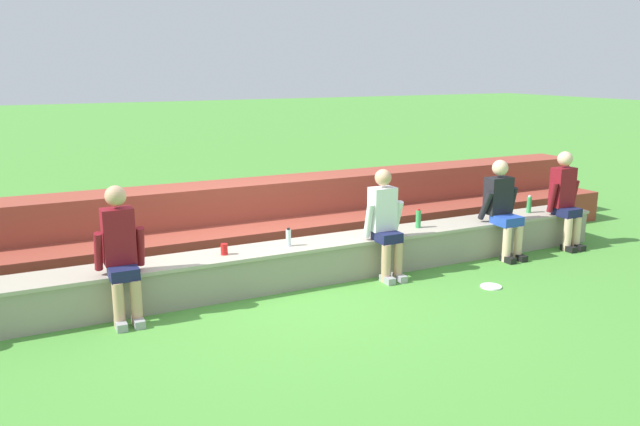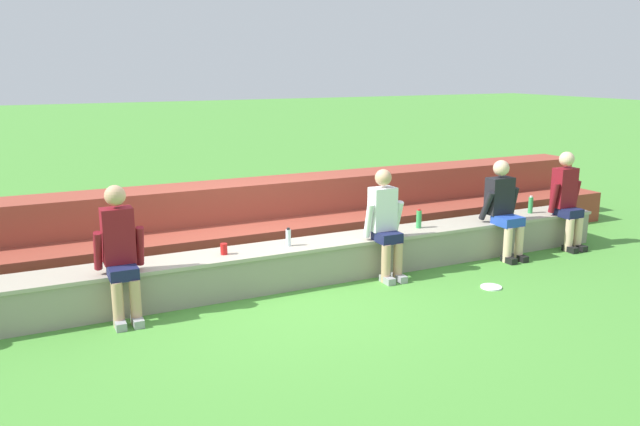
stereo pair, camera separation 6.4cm
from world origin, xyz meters
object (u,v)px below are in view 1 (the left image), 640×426
(water_bottle_center_gap, at_px, (288,238))
(plastic_cup_left_end, at_px, (224,249))
(person_right_of_center, at_px, (503,206))
(water_bottle_mid_right, at_px, (418,219))
(frisbee, at_px, (491,287))
(person_left_of_center, at_px, (121,251))
(person_center, at_px, (385,222))
(person_far_right, at_px, (565,198))
(water_bottle_near_left, at_px, (529,205))

(water_bottle_center_gap, xyz_separation_m, plastic_cup_left_end, (-0.77, 0.00, -0.04))
(person_right_of_center, xyz_separation_m, water_bottle_mid_right, (-1.16, 0.27, -0.10))
(water_bottle_mid_right, xyz_separation_m, frisbee, (0.21, -1.18, -0.57))
(person_left_of_center, bearing_deg, water_bottle_center_gap, 6.95)
(person_center, distance_m, plastic_cup_left_end, 1.94)
(person_far_right, bearing_deg, person_left_of_center, 179.62)
(person_right_of_center, height_order, frisbee, person_right_of_center)
(frisbee, bearing_deg, person_center, 135.93)
(water_bottle_near_left, relative_size, frisbee, 1.03)
(water_bottle_center_gap, height_order, water_bottle_mid_right, water_bottle_mid_right)
(person_center, bearing_deg, person_left_of_center, 179.32)
(person_center, height_order, plastic_cup_left_end, person_center)
(frisbee, bearing_deg, water_bottle_center_gap, 150.79)
(water_bottle_near_left, xyz_separation_m, plastic_cup_left_end, (-4.52, -0.05, -0.06))
(water_bottle_center_gap, bearing_deg, person_left_of_center, -173.05)
(person_center, distance_m, frisbee, 1.43)
(person_right_of_center, height_order, water_bottle_center_gap, person_right_of_center)
(water_bottle_near_left, bearing_deg, frisbee, -144.86)
(person_left_of_center, height_order, person_far_right, person_left_of_center)
(person_center, relative_size, plastic_cup_left_end, 10.56)
(water_bottle_near_left, distance_m, frisbee, 2.15)
(plastic_cup_left_end, bearing_deg, water_bottle_mid_right, 0.82)
(water_bottle_center_gap, relative_size, plastic_cup_left_end, 1.74)
(person_left_of_center, relative_size, person_far_right, 1.01)
(plastic_cup_left_end, bearing_deg, water_bottle_center_gap, -0.08)
(water_bottle_near_left, distance_m, water_bottle_mid_right, 1.91)
(person_center, distance_m, person_right_of_center, 1.86)
(person_far_right, xyz_separation_m, water_bottle_mid_right, (-2.25, 0.31, -0.12))
(person_left_of_center, distance_m, person_center, 3.05)
(plastic_cup_left_end, bearing_deg, person_far_right, -3.22)
(water_bottle_mid_right, distance_m, frisbee, 1.33)
(person_center, xyz_separation_m, water_bottle_center_gap, (-1.14, 0.27, -0.12))
(water_bottle_near_left, bearing_deg, person_right_of_center, -159.58)
(person_left_of_center, bearing_deg, water_bottle_mid_right, 4.14)
(person_right_of_center, xyz_separation_m, water_bottle_near_left, (0.75, 0.28, -0.10))
(person_center, bearing_deg, person_right_of_center, 1.25)
(person_far_right, bearing_deg, plastic_cup_left_end, 176.78)
(water_bottle_near_left, relative_size, water_bottle_mid_right, 1.00)
(plastic_cup_left_end, bearing_deg, person_right_of_center, -3.48)
(frisbee, bearing_deg, person_far_right, 23.11)
(person_left_of_center, distance_m, plastic_cup_left_end, 1.17)
(person_center, relative_size, person_right_of_center, 1.01)
(water_bottle_center_gap, bearing_deg, person_far_right, -3.82)
(person_right_of_center, bearing_deg, water_bottle_center_gap, 175.65)
(person_right_of_center, bearing_deg, frisbee, -136.05)
(person_far_right, bearing_deg, person_right_of_center, 177.66)
(water_bottle_near_left, bearing_deg, plastic_cup_left_end, -179.39)
(person_right_of_center, bearing_deg, water_bottle_near_left, 20.42)
(water_bottle_center_gap, relative_size, water_bottle_mid_right, 0.87)
(person_far_right, bearing_deg, water_bottle_center_gap, 176.18)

